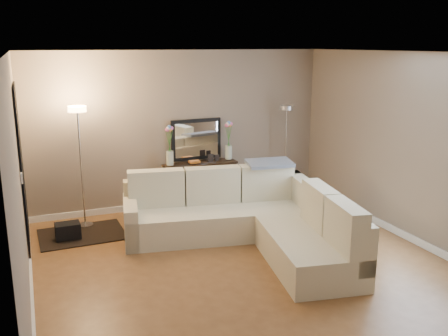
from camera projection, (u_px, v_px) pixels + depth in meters
name	position (u px, v px, depth m)	size (l,w,h in m)	color
floor	(248.00, 270.00, 6.13)	(5.00, 5.50, 0.01)	brown
ceiling	(251.00, 52.00, 5.50)	(5.00, 5.50, 0.01)	white
wall_back	(180.00, 130.00, 8.30)	(5.00, 0.02, 2.60)	gray
wall_front	(422.00, 259.00, 3.33)	(5.00, 0.02, 2.60)	gray
wall_left	(18.00, 190.00, 4.91)	(0.02, 5.50, 2.60)	gray
wall_right	(419.00, 150.00, 6.72)	(0.02, 5.50, 2.60)	gray
baseboard_back	(182.00, 202.00, 8.58)	(5.00, 0.03, 0.10)	white
baseboard_left	(32.00, 304.00, 5.22)	(0.03, 5.50, 0.10)	white
baseboard_right	(409.00, 237.00, 7.01)	(0.03, 5.50, 0.10)	white
doorway	(22.00, 170.00, 6.50)	(0.02, 1.20, 2.20)	black
switch_plate	(22.00, 178.00, 5.71)	(0.02, 0.08, 0.12)	white
sectional_sofa	(249.00, 219.00, 6.87)	(2.80, 3.00, 0.95)	beige
throw_blanket	(270.00, 163.00, 7.44)	(0.68, 0.39, 0.05)	slate
console_table	(196.00, 182.00, 8.37)	(1.26, 0.39, 0.76)	black
leaning_mirror	(196.00, 139.00, 8.37)	(0.88, 0.08, 0.69)	black
table_decor	(201.00, 160.00, 8.27)	(0.53, 0.12, 0.12)	orange
flower_vase_left	(170.00, 148.00, 8.03)	(0.14, 0.12, 0.65)	silver
flower_vase_right	(229.00, 143.00, 8.46)	(0.14, 0.12, 0.65)	silver
floor_lamp_lit	(79.00, 143.00, 7.27)	(0.26, 0.26, 1.83)	silver
floor_lamp_unlit	(286.00, 134.00, 8.63)	(0.27, 0.27, 1.67)	silver
charcoal_rug	(82.00, 234.00, 7.23)	(1.19, 0.89, 0.02)	black
black_bag	(68.00, 231.00, 7.04)	(0.34, 0.24, 0.22)	black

